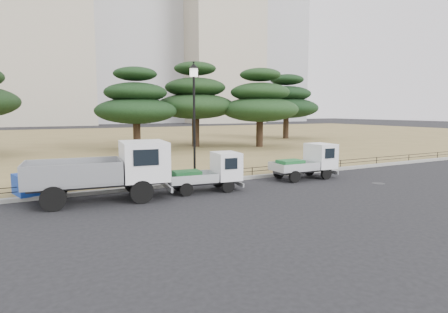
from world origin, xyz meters
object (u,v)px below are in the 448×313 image
street_lamp (194,102)px  tarp_pile (40,182)px  truck_kei_front (210,172)px  truck_kei_rear (308,161)px  truck_large (108,168)px

street_lamp → tarp_pile: bearing=177.5°
truck_kei_front → street_lamp: street_lamp is taller
truck_kei_rear → truck_kei_front: bearing=-175.2°
street_lamp → truck_kei_front: bearing=-93.5°
truck_large → truck_kei_rear: (9.77, 0.15, -0.37)m
truck_kei_rear → street_lamp: street_lamp is taller
truck_kei_rear → tarp_pile: (-12.06, 1.79, -0.26)m
truck_kei_rear → street_lamp: bearing=165.6°
truck_large → tarp_pile: 3.07m
truck_large → street_lamp: street_lamp is taller
truck_large → tarp_pile: size_ratio=2.66×
truck_kei_front → street_lamp: (0.12, 1.90, 2.98)m
truck_large → tarp_pile: truck_large is taller
tarp_pile → truck_large: bearing=-40.2°
truck_large → truck_kei_rear: 9.78m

